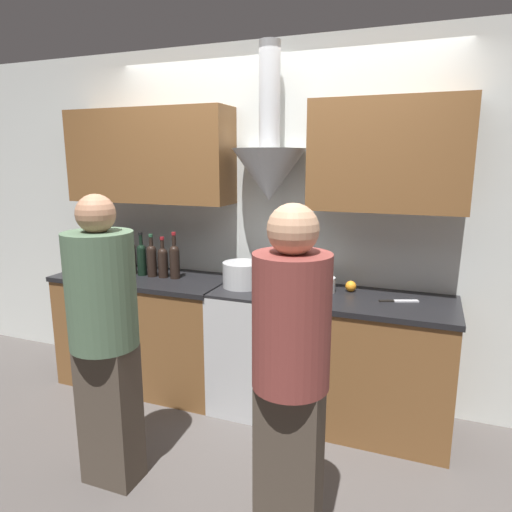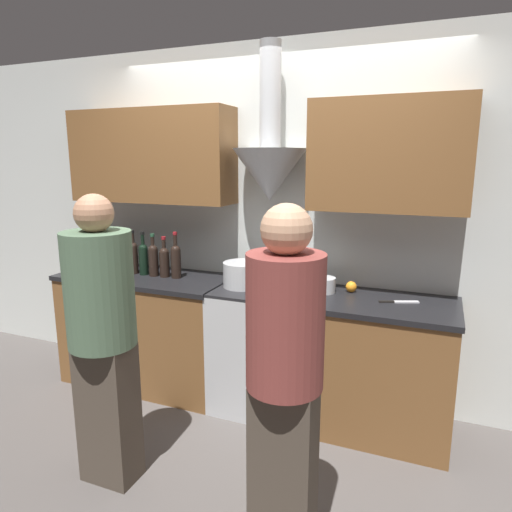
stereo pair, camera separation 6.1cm
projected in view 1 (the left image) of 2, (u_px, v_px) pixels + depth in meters
The scene contains 22 objects.
ground_plane at pixel (245, 425), 3.11m from camera, with size 12.00×12.00×0.00m, color #4C4744.
wall_back at pixel (267, 203), 3.36m from camera, with size 8.40×0.52×2.60m.
counter_left at pixel (147, 329), 3.64m from camera, with size 1.36×0.62×0.89m.
counter_right at pixel (374, 364), 3.02m from camera, with size 1.01×0.62×0.89m.
stove_range at pixel (261, 346), 3.30m from camera, with size 0.61×0.60×0.89m.
wine_bottle_0 at pixel (83, 254), 3.74m from camera, with size 0.08×0.08×0.31m.
wine_bottle_1 at pixel (94, 254), 3.72m from camera, with size 0.07×0.07×0.32m.
wine_bottle_2 at pixel (103, 255), 3.68m from camera, with size 0.08×0.08×0.32m.
wine_bottle_3 at pixel (112, 254), 3.66m from camera, with size 0.08×0.08×0.36m.
wine_bottle_4 at pixel (121, 257), 3.61m from camera, with size 0.08×0.08×0.31m.
wine_bottle_5 at pixel (132, 256), 3.57m from camera, with size 0.07×0.07×0.35m.
wine_bottle_6 at pixel (142, 258), 3.54m from camera, with size 0.07×0.07×0.34m.
wine_bottle_7 at pixel (152, 259), 3.50m from camera, with size 0.07×0.07×0.33m.
wine_bottle_8 at pixel (163, 261), 3.47m from camera, with size 0.08×0.08×0.31m.
wine_bottle_9 at pixel (175, 260), 3.44m from camera, with size 0.08×0.08×0.35m.
stock_pot at pixel (242, 275), 3.23m from camera, with size 0.28×0.28×0.18m.
mixing_bowl at pixel (281, 283), 3.18m from camera, with size 0.24×0.24×0.08m.
orange_fruit at pixel (351, 286), 3.12m from camera, with size 0.07×0.07×0.07m.
saucepan at pixel (323, 284), 3.11m from camera, with size 0.17×0.17×0.10m.
chefs_knife at pixel (399, 301), 2.90m from camera, with size 0.24×0.12×0.01m.
person_foreground_left at pixel (104, 332), 2.41m from camera, with size 0.36×0.36×1.61m.
person_foreground_right at pixel (290, 376), 1.90m from camera, with size 0.32×0.32×1.61m.
Camera 1 is at (1.07, -2.59, 1.78)m, focal length 32.00 mm.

